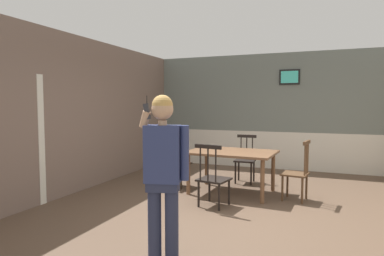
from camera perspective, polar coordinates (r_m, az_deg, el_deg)
ground_plane at (r=5.25m, az=6.43°, el=-14.00°), size 8.29×8.29×0.00m
room_back_partition at (r=8.68m, az=13.08°, el=2.42°), size 5.99×0.17×2.88m
room_left_partition at (r=6.45m, az=-20.09°, el=2.17°), size 0.13×7.53×2.88m
dining_table at (r=6.18m, az=6.74°, el=-4.75°), size 1.60×1.14×0.77m
chair_near_window at (r=5.37m, az=3.56°, el=-8.39°), size 0.52×0.52×1.01m
chair_by_doorway at (r=5.95m, az=17.45°, el=-7.21°), size 0.46×0.46×1.02m
chair_at_table_head at (r=7.07m, az=9.03°, el=-5.30°), size 0.41×0.41×0.98m
chair_opposite_corner at (r=6.66m, az=-2.85°, el=-5.84°), size 0.48×0.48×0.99m
person_figure at (r=3.46m, az=-4.88°, el=-6.61°), size 0.51×0.28×1.72m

